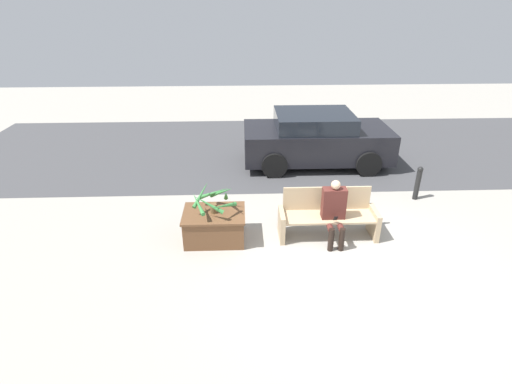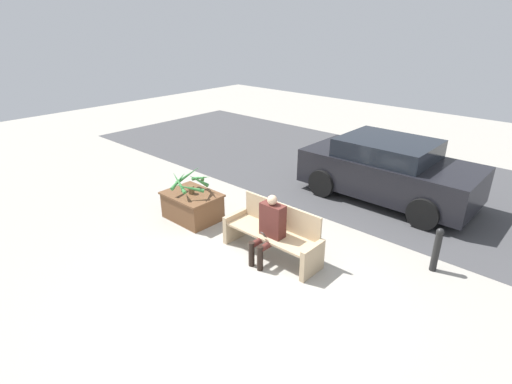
% 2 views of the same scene
% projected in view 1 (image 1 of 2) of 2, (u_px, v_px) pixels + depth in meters
% --- Properties ---
extents(ground_plane, '(30.00, 30.00, 0.00)m').
position_uv_depth(ground_plane, '(348.00, 262.00, 6.97)').
color(ground_plane, '#9E998E').
extents(road_surface, '(20.00, 6.00, 0.01)m').
position_uv_depth(road_surface, '(302.00, 148.00, 12.07)').
color(road_surface, '#424244').
rests_on(road_surface, ground_plane).
extents(bench, '(1.86, 0.58, 0.92)m').
position_uv_depth(bench, '(328.00, 215.00, 7.59)').
color(bench, tan).
rests_on(bench, ground_plane).
extents(person_seated, '(0.43, 0.59, 1.21)m').
position_uv_depth(person_seated, '(334.00, 209.00, 7.31)').
color(person_seated, '#51231E').
rests_on(person_seated, ground_plane).
extents(planter_box, '(1.15, 0.86, 0.57)m').
position_uv_depth(planter_box, '(214.00, 225.00, 7.49)').
color(planter_box, brown).
rests_on(planter_box, ground_plane).
extents(potted_plant, '(0.85, 0.84, 0.56)m').
position_uv_depth(potted_plant, '(213.00, 199.00, 7.26)').
color(potted_plant, brown).
rests_on(potted_plant, planter_box).
extents(parked_car, '(3.87, 1.98, 1.41)m').
position_uv_depth(parked_car, '(316.00, 139.00, 10.72)').
color(parked_car, black).
rests_on(parked_car, ground_plane).
extents(bollard_post, '(0.13, 0.13, 0.79)m').
position_uv_depth(bollard_post, '(418.00, 182.00, 8.93)').
color(bollard_post, black).
rests_on(bollard_post, ground_plane).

